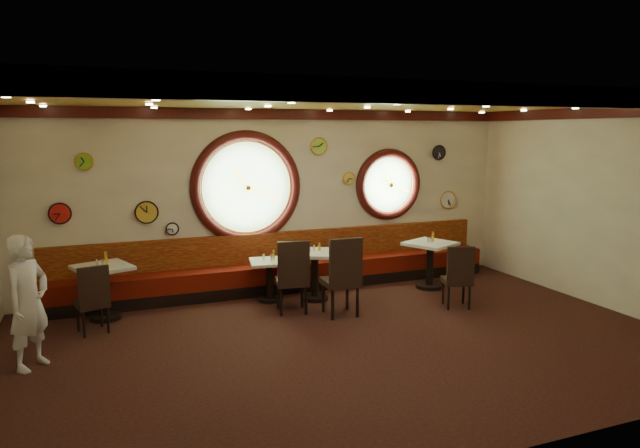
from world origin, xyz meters
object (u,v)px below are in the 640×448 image
Objects in this scene: table_a at (103,285)px; condiment_d_bottle at (433,237)px; condiment_b_salt at (264,257)px; condiment_b_bottle at (274,255)px; table_c at (315,269)px; condiment_c_bottle at (319,247)px; chair_a at (93,295)px; condiment_d_pepper at (431,240)px; condiment_a_pepper at (103,263)px; condiment_c_pepper at (314,248)px; condiment_c_salt at (310,249)px; condiment_a_salt at (97,263)px; waiter at (28,302)px; condiment_a_bottle at (106,258)px; table_d at (430,259)px; condiment_d_salt at (428,240)px; condiment_b_pepper at (271,258)px; table_b at (269,275)px; chair_b at (293,272)px; chair_c at (343,272)px; chair_d at (459,273)px.

table_a is 5.29× the size of condiment_d_bottle.
condiment_b_bottle is at bearing -2.74° from condiment_b_salt.
condiment_c_bottle is (0.10, 0.03, 0.38)m from table_c.
chair_a is at bearing -176.44° from condiment_d_bottle.
condiment_b_salt is at bearing 172.32° from condiment_d_pepper.
condiment_a_pepper reaches higher than condiment_c_pepper.
condiment_d_bottle is (2.16, -0.10, 0.04)m from condiment_c_bottle.
condiment_c_salt is (3.24, -0.22, 0.35)m from table_a.
condiment_c_salt is at bearing -171.10° from condiment_c_bottle.
waiter is (-0.78, -1.61, -0.06)m from condiment_a_salt.
condiment_a_bottle reaches higher than condiment_c_pepper.
table_d is 5.62× the size of condiment_d_bottle.
condiment_d_pepper is at bearing -72.18° from condiment_d_salt.
condiment_c_pepper is at bearing -9.43° from condiment_b_pepper.
condiment_d_pepper reaches higher than condiment_d_salt.
table_b is at bearing 174.02° from table_d.
table_b is 2.63m from condiment_a_pepper.
condiment_b_bottle is at bearing 28.67° from table_b.
condiment_c_pepper is (0.59, 0.62, 0.21)m from chair_b.
table_d is at bearing -11.19° from chair_a.
chair_b is (2.74, -0.82, 0.15)m from table_a.
chair_a is 5.50× the size of condiment_a_pepper.
table_a is at bearing 176.78° from condiment_d_salt.
waiter is at bearing -119.47° from condiment_a_pepper.
chair_c reaches higher than condiment_d_salt.
table_c is 10.51× the size of condiment_d_pepper.
condiment_b_salt is at bearing 173.35° from condiment_d_salt.
table_d is 0.63× the size of waiter.
condiment_d_salt is (5.55, -0.33, 0.02)m from condiment_a_salt.
table_b is at bearing 166.52° from condiment_c_pepper.
condiment_a_salt is at bearing 175.86° from condiment_c_salt.
condiment_d_bottle is (0.09, 0.08, 0.04)m from condiment_d_pepper.
condiment_c_salt is 2.26m from condiment_d_pepper.
condiment_b_bottle is (-0.64, 0.23, -0.10)m from condiment_c_pepper.
condiment_b_salt is (2.66, 0.68, 0.18)m from chair_a.
table_a is 2.70m from condiment_b_bottle.
condiment_a_salt reaches higher than condiment_b_bottle.
condiment_a_salt is (-0.07, 0.02, 0.35)m from table_a.
table_d is 2.92m from condiment_b_pepper.
condiment_a_pepper is at bearing -176.17° from chair_d.
table_d is 11.22× the size of condiment_d_salt.
chair_c is at bearing -60.71° from condiment_b_bottle.
chair_d reaches higher than table_b.
condiment_b_pepper is at bearing 166.98° from condiment_c_salt.
table_d reaches higher than condiment_b_pepper.
waiter is at bearing -117.97° from table_a.
waiter is at bearing -161.82° from condiment_c_bottle.
table_d is 2.32m from chair_c.
chair_b is at bearing -169.52° from condiment_d_salt.
table_b is 3.05m from condiment_d_bottle.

